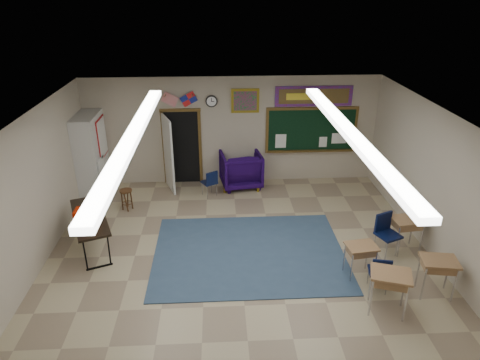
{
  "coord_description": "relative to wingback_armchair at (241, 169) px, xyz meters",
  "views": [
    {
      "loc": [
        -0.41,
        -6.77,
        5.22
      ],
      "look_at": [
        0.05,
        1.5,
        1.39
      ],
      "focal_mm": 32.0,
      "sensor_mm": 36.0,
      "label": 1
    }
  ],
  "objects": [
    {
      "name": "floor",
      "position": [
        -0.21,
        -4.15,
        -0.5
      ],
      "size": [
        9.0,
        9.0,
        0.0
      ],
      "primitive_type": "plane",
      "color": "tan",
      "rests_on": "ground"
    },
    {
      "name": "back_wall",
      "position": [
        -0.21,
        0.35,
        1.0
      ],
      "size": [
        8.0,
        0.04,
        3.0
      ],
      "primitive_type": "cube",
      "color": "#ADA18C",
      "rests_on": "floor"
    },
    {
      "name": "left_wall",
      "position": [
        -4.21,
        -4.15,
        1.0
      ],
      "size": [
        0.04,
        9.0,
        3.0
      ],
      "primitive_type": "cube",
      "color": "#ADA18C",
      "rests_on": "floor"
    },
    {
      "name": "right_wall",
      "position": [
        3.79,
        -4.15,
        1.0
      ],
      "size": [
        0.04,
        9.0,
        3.0
      ],
      "primitive_type": "cube",
      "color": "#ADA18C",
      "rests_on": "floor"
    },
    {
      "name": "ceiling",
      "position": [
        -0.21,
        -4.15,
        2.5
      ],
      "size": [
        8.0,
        9.0,
        0.04
      ],
      "primitive_type": "cube",
      "color": "silver",
      "rests_on": "back_wall"
    },
    {
      "name": "area_rug",
      "position": [
        -0.01,
        -3.35,
        -0.49
      ],
      "size": [
        4.0,
        3.0,
        0.02
      ],
      "primitive_type": "cube",
      "color": "#32465F",
      "rests_on": "floor"
    },
    {
      "name": "fluorescent_strips",
      "position": [
        -0.21,
        -4.15,
        2.44
      ],
      "size": [
        3.86,
        6.0,
        0.1
      ],
      "primitive_type": null,
      "color": "white",
      "rests_on": "ceiling"
    },
    {
      "name": "doorway",
      "position": [
        -1.71,
        0.2,
        0.55
      ],
      "size": [
        1.1,
        0.89,
        2.16
      ],
      "color": "black",
      "rests_on": "back_wall"
    },
    {
      "name": "chalkboard",
      "position": [
        1.99,
        0.31,
        0.96
      ],
      "size": [
        2.55,
        0.14,
        1.3
      ],
      "color": "brown",
      "rests_on": "back_wall"
    },
    {
      "name": "bulletin_board",
      "position": [
        1.99,
        0.32,
        1.95
      ],
      "size": [
        2.1,
        0.05,
        0.55
      ],
      "color": "maroon",
      "rests_on": "back_wall"
    },
    {
      "name": "framed_art_print",
      "position": [
        0.14,
        0.32,
        1.85
      ],
      "size": [
        0.75,
        0.05,
        0.65
      ],
      "color": "olive",
      "rests_on": "back_wall"
    },
    {
      "name": "wall_clock",
      "position": [
        -0.76,
        0.32,
        1.85
      ],
      "size": [
        0.32,
        0.05,
        0.32
      ],
      "color": "black",
      "rests_on": "back_wall"
    },
    {
      "name": "wall_flags",
      "position": [
        -1.61,
        0.29,
        1.98
      ],
      "size": [
        1.16,
        0.06,
        0.7
      ],
      "primitive_type": null,
      "color": "red",
      "rests_on": "back_wall"
    },
    {
      "name": "storage_cabinet",
      "position": [
        -3.92,
        -0.3,
        0.59
      ],
      "size": [
        0.59,
        1.25,
        2.2
      ],
      "color": "beige",
      "rests_on": "floor"
    },
    {
      "name": "wingback_armchair",
      "position": [
        0.0,
        0.0,
        0.0
      ],
      "size": [
        1.23,
        1.25,
        1.01
      ],
      "primitive_type": "imported",
      "rotation": [
        0.0,
        0.0,
        3.29
      ],
      "color": "#170537",
      "rests_on": "floor"
    },
    {
      "name": "student_chair_reading",
      "position": [
        -0.87,
        -0.6,
        -0.13
      ],
      "size": [
        0.51,
        0.51,
        0.75
      ],
      "primitive_type": null,
      "rotation": [
        0.0,
        0.0,
        3.67
      ],
      "color": "black",
      "rests_on": "floor"
    },
    {
      "name": "student_chair_desk_a",
      "position": [
        2.28,
        -4.66,
        -0.12
      ],
      "size": [
        0.45,
        0.45,
        0.77
      ],
      "primitive_type": null,
      "rotation": [
        0.0,
        0.0,
        2.95
      ],
      "color": "black",
      "rests_on": "floor"
    },
    {
      "name": "student_chair_desk_b",
      "position": [
        2.86,
        -3.56,
        -0.05
      ],
      "size": [
        0.6,
        0.6,
        0.91
      ],
      "primitive_type": null,
      "rotation": [
        0.0,
        0.0,
        0.4
      ],
      "color": "black",
      "rests_on": "floor"
    },
    {
      "name": "student_desk_front_left",
      "position": [
        2.07,
        -4.22,
        -0.12
      ],
      "size": [
        0.63,
        0.5,
        0.69
      ],
      "rotation": [
        0.0,
        0.0,
        0.13
      ],
      "color": "#A0714A",
      "rests_on": "floor"
    },
    {
      "name": "student_desk_front_right",
      "position": [
        3.3,
        -3.41,
        -0.08
      ],
      "size": [
        0.69,
        0.55,
        0.76
      ],
      "rotation": [
        0.0,
        0.0,
        0.12
      ],
      "color": "#A0714A",
      "rests_on": "floor"
    },
    {
      "name": "student_desk_back_left",
      "position": [
        2.24,
        -5.23,
        -0.06
      ],
      "size": [
        0.79,
        0.68,
        0.8
      ],
      "rotation": [
        0.0,
        0.0,
        -0.32
      ],
      "color": "#A0714A",
      "rests_on": "floor"
    },
    {
      "name": "student_desk_back_right",
      "position": [
        3.27,
        -4.84,
        -0.08
      ],
      "size": [
        0.7,
        0.57,
        0.76
      ],
      "rotation": [
        0.0,
        0.0,
        -0.16
      ],
      "color": "#A0714A",
      "rests_on": "floor"
    },
    {
      "name": "folding_table",
      "position": [
        -3.35,
        -2.94,
        -0.08
      ],
      "size": [
        1.26,
        1.96,
        1.06
      ],
      "rotation": [
        0.0,
        0.0,
        0.37
      ],
      "color": "black",
      "rests_on": "floor"
    },
    {
      "name": "wooden_stool",
      "position": [
        -2.93,
        -1.26,
        -0.22
      ],
      "size": [
        0.31,
        0.31,
        0.54
      ],
      "color": "#503418",
      "rests_on": "floor"
    }
  ]
}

